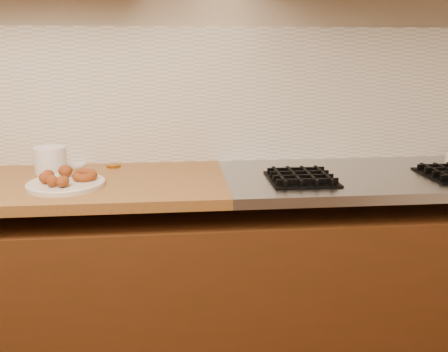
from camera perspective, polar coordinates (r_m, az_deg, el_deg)
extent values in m
cube|color=#C2B097|center=(2.19, -14.30, 13.16)|extent=(4.00, 0.02, 2.70)
cube|color=#4A2310|center=(2.14, -13.83, -13.82)|extent=(3.60, 0.60, 0.77)
cube|color=#9EA0A5|center=(2.10, 17.94, -0.15)|extent=(1.30, 0.62, 0.04)
cube|color=silver|center=(2.19, -14.09, 9.23)|extent=(3.60, 0.02, 0.60)
cube|color=black|center=(1.91, 9.26, -0.37)|extent=(0.26, 0.26, 0.01)
cube|color=black|center=(1.88, 6.64, 0.00)|extent=(0.01, 0.24, 0.02)
cube|color=black|center=(1.82, 10.00, -0.65)|extent=(0.24, 0.01, 0.02)
cube|color=black|center=(1.90, 8.41, 0.04)|extent=(0.01, 0.24, 0.02)
cube|color=black|center=(1.88, 9.51, -0.17)|extent=(0.24, 0.01, 0.02)
cube|color=black|center=(1.91, 10.15, 0.09)|extent=(0.01, 0.24, 0.02)
cube|color=black|center=(1.93, 9.06, 0.29)|extent=(0.24, 0.01, 0.02)
cube|color=black|center=(1.93, 11.87, 0.13)|extent=(0.01, 0.24, 0.02)
cube|color=black|center=(1.99, 8.63, 0.72)|extent=(0.24, 0.01, 0.02)
cube|color=black|center=(2.12, 24.09, 0.44)|extent=(0.01, 0.24, 0.02)
cube|color=black|center=(2.24, 24.99, 1.06)|extent=(0.24, 0.01, 0.02)
cylinder|color=beige|center=(1.89, -18.48, -0.94)|extent=(0.29, 0.29, 0.02)
torus|color=brown|center=(1.90, -16.44, 0.07)|extent=(0.12, 0.13, 0.04)
ellipsoid|color=brown|center=(1.94, -20.39, 0.14)|extent=(0.05, 0.06, 0.04)
ellipsoid|color=brown|center=(1.89, -20.60, -0.18)|extent=(0.08, 0.08, 0.04)
ellipsoid|color=brown|center=(1.83, -19.97, -0.57)|extent=(0.06, 0.05, 0.05)
ellipsoid|color=brown|center=(1.82, -18.83, -0.62)|extent=(0.05, 0.06, 0.04)
ellipsoid|color=brown|center=(1.96, -18.54, 0.58)|extent=(0.08, 0.08, 0.05)
cylinder|color=white|center=(2.11, -20.14, 1.81)|extent=(0.17, 0.17, 0.11)
cylinder|color=silver|center=(2.22, -17.86, 1.28)|extent=(0.15, 0.15, 0.01)
cylinder|color=#A36D16|center=(2.15, -13.14, 1.21)|extent=(0.07, 0.07, 0.01)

